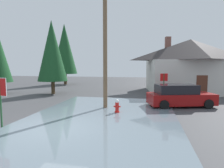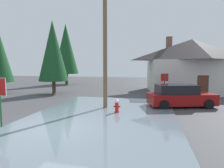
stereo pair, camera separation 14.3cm
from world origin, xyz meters
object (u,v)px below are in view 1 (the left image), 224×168
pine_tree_tall_left (52,51)px  fire_hydrant (117,106)px  stop_sign_near (0,92)px  pine_tree_short_left (65,49)px  house (190,65)px  parked_car (179,96)px  utility_pole (105,37)px  stop_sign_far (164,80)px

pine_tree_tall_left → fire_hydrant: bearing=-40.6°
stop_sign_near → pine_tree_short_left: (-6.11, 20.16, 3.73)m
fire_hydrant → stop_sign_near: bearing=-141.3°
house → parked_car: (-2.24, -8.32, -2.24)m
stop_sign_near → fire_hydrant: size_ratio=2.76×
stop_sign_near → utility_pole: utility_pole is taller
stop_sign_near → stop_sign_far: bearing=51.4°
stop_sign_near → parked_car: stop_sign_near is taller
utility_pole → parked_car: utility_pole is taller
stop_sign_near → house: (11.04, 14.92, 1.30)m
fire_hydrant → parked_car: bearing=34.5°
parked_car → pine_tree_tall_left: size_ratio=0.65×
stop_sign_far → parked_car: (0.86, -3.35, -0.83)m
parked_car → pine_tree_short_left: pine_tree_short_left is taller
pine_tree_tall_left → stop_sign_near: bearing=-73.9°
fire_hydrant → house: (6.26, 11.08, 2.57)m
parked_car → stop_sign_near: bearing=-143.2°
fire_hydrant → pine_tree_tall_left: bearing=139.4°
utility_pole → house: 12.41m
stop_sign_far → pine_tree_tall_left: (-10.99, 0.61, 2.79)m
stop_sign_far → fire_hydrant: bearing=-117.4°
house → pine_tree_short_left: size_ratio=1.12×
pine_tree_short_left → parked_car: bearing=-42.3°
pine_tree_tall_left → pine_tree_short_left: size_ratio=0.81×
fire_hydrant → pine_tree_tall_left: size_ratio=0.11×
parked_car → pine_tree_tall_left: (-11.85, 3.95, 3.62)m
fire_hydrant → house: 12.99m
house → pine_tree_tall_left: (-14.09, -4.37, 1.39)m
parked_car → pine_tree_tall_left: pine_tree_tall_left is taller
utility_pole → stop_sign_near: bearing=-126.9°
utility_pole → house: utility_pole is taller
pine_tree_short_left → house: bearing=-17.0°
stop_sign_near → utility_pole: bearing=53.1°
house → utility_pole: bearing=-126.3°
parked_car → house: bearing=74.9°
fire_hydrant → utility_pole: 4.60m
fire_hydrant → pine_tree_short_left: 20.25m
stop_sign_far → pine_tree_tall_left: 11.35m
utility_pole → stop_sign_far: (4.18, 4.93, -3.16)m
fire_hydrant → stop_sign_far: bearing=62.6°
utility_pole → pine_tree_short_left: (-9.88, 15.14, 0.68)m
fire_hydrant → stop_sign_far: stop_sign_far is taller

